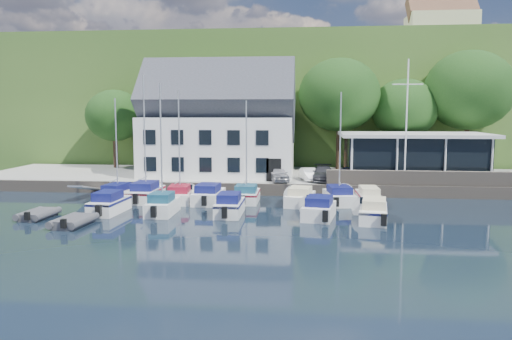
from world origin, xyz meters
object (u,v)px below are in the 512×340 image
object	(u,v)px
boat_r1_5	(300,196)
boat_r1_6	(340,148)
boat_r2_3	(319,207)
club_pavilion	(413,156)
boat_r1_2	(179,149)
car_dgrey	(323,173)
boat_r2_2	(230,204)
car_white	(309,174)
dinghy_0	(38,213)
flagpole	(406,122)
harbor_building	(219,129)
boat_r1_0	(116,147)
car_blue	(350,174)
boat_r1_3	(209,193)
boat_r1_4	(246,148)
car_silver	(278,174)
boat_r2_1	(161,146)
dinghy_1	(73,220)
boat_r2_0	(109,202)
boat_r2_4	(373,209)
boat_r1_1	(145,141)
boat_r1_7	(369,195)

from	to	relation	value
boat_r1_5	boat_r1_6	world-z (taller)	boat_r1_6
boat_r2_3	boat_r1_6	bearing A→B (deg)	82.42
club_pavilion	boat_r1_2	xyz separation A→B (m)	(-19.51, -8.66, 1.10)
car_dgrey	boat_r2_2	size ratio (longest dim) A/B	0.83
car_white	dinghy_0	size ratio (longest dim) A/B	1.08
flagpole	dinghy_0	xyz separation A→B (m)	(-26.06, -11.72, -5.82)
boat_r1_6	harbor_building	bearing A→B (deg)	133.03
flagpole	boat_r1_2	size ratio (longest dim) A/B	1.25
harbor_building	dinghy_0	xyz separation A→B (m)	(-9.49, -15.88, -4.99)
boat_r1_0	car_blue	bearing A→B (deg)	27.41
boat_r1_3	boat_r2_3	world-z (taller)	boat_r1_3
car_white	boat_r1_4	size ratio (longest dim) A/B	0.39
boat_r1_4	boat_r2_3	distance (m)	8.36
boat_r1_6	boat_r2_2	world-z (taller)	boat_r1_6
car_dgrey	boat_r1_3	xyz separation A→B (m)	(-9.02, -6.18, -0.89)
car_white	boat_r2_3	xyz separation A→B (m)	(0.61, -10.87, -0.79)
car_white	boat_r1_6	xyz separation A→B (m)	(2.30, -5.47, 2.75)
car_blue	boat_r1_0	distance (m)	19.96
boat_r1_3	boat_r2_2	bearing A→B (deg)	-59.09
car_silver	flagpole	xyz separation A→B (m)	(10.69, -0.35, 4.56)
car_blue	boat_r2_1	bearing A→B (deg)	-137.18
car_white	dinghy_1	size ratio (longest dim) A/B	1.01
car_silver	boat_r2_3	xyz separation A→B (m)	(3.28, -10.14, -0.87)
car_blue	boat_r2_0	xyz separation A→B (m)	(-17.60, -10.89, -0.84)
car_silver	boat_r2_4	world-z (taller)	car_silver
car_blue	boat_r2_4	world-z (taller)	car_blue
boat_r1_1	boat_r2_0	distance (m)	6.34
car_blue	car_white	bearing A→B (deg)	-171.67
boat_r1_1	boat_r1_7	bearing A→B (deg)	0.66
boat_r2_4	dinghy_1	bearing A→B (deg)	-161.71
club_pavilion	boat_r2_2	size ratio (longest dim) A/B	2.44
boat_r1_1	dinghy_0	world-z (taller)	boat_r1_1
car_silver	boat_r2_1	xyz separation A→B (m)	(-7.46, -10.00, 3.08)
harbor_building	dinghy_1	world-z (taller)	harbor_building
boat_r1_2	boat_r2_0	bearing A→B (deg)	-137.18
car_dgrey	boat_r2_1	size ratio (longest dim) A/B	0.48
boat_r1_1	boat_r2_1	xyz separation A→B (m)	(2.77, -4.93, -0.04)
harbor_building	club_pavilion	distance (m)	18.15
boat_r1_4	boat_r2_0	world-z (taller)	boat_r1_4
boat_r2_1	boat_r1_4	bearing A→B (deg)	43.65
car_silver	car_dgrey	bearing A→B (deg)	-4.04
boat_r1_0	boat_r1_2	world-z (taller)	boat_r1_0
boat_r2_0	boat_r1_1	bearing A→B (deg)	80.50
car_white	boat_r2_2	bearing A→B (deg)	-130.97
boat_r1_4	car_blue	bearing A→B (deg)	34.15
boat_r2_0	boat_r2_1	size ratio (longest dim) A/B	0.59
boat_r1_4	boat_r1_6	bearing A→B (deg)	0.80
boat_r1_0	boat_r1_3	bearing A→B (deg)	7.03
boat_r1_1	boat_r2_2	distance (m)	9.62
boat_r1_5	car_white	bearing A→B (deg)	93.45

